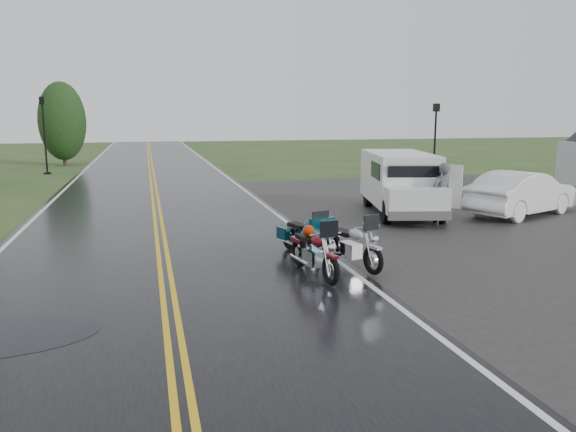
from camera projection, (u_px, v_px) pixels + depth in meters
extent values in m
plane|color=#2D471E|center=(168.00, 294.00, 10.38)|extent=(120.00, 120.00, 0.00)
cube|color=black|center=(156.00, 208.00, 19.91)|extent=(8.00, 100.00, 0.04)
cube|color=black|center=(515.00, 219.00, 17.80)|extent=(14.00, 24.00, 0.03)
imported|color=#4D4C51|center=(442.00, 195.00, 16.59)|extent=(0.77, 0.61, 1.85)
imported|color=white|center=(522.00, 194.00, 18.27)|extent=(4.62, 3.12, 1.44)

